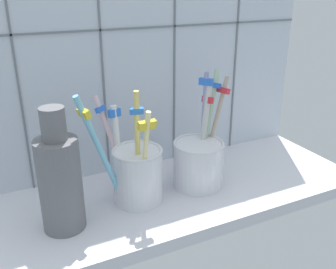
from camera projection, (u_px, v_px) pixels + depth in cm
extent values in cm
cube|color=silver|center=(169.00, 197.00, 60.84)|extent=(64.00, 22.00, 2.00)
cube|color=silver|center=(137.00, 51.00, 62.73)|extent=(64.00, 2.00, 45.00)
cube|color=slate|center=(15.00, 62.00, 53.97)|extent=(0.30, 0.20, 45.00)
cube|color=slate|center=(102.00, 55.00, 59.20)|extent=(0.30, 0.20, 45.00)
cube|color=slate|center=(175.00, 49.00, 64.43)|extent=(0.30, 0.20, 45.00)
cube|color=slate|center=(236.00, 44.00, 69.66)|extent=(0.30, 0.20, 45.00)
cube|color=slate|center=(139.00, 28.00, 60.38)|extent=(64.00, 0.20, 0.30)
cylinder|color=silver|center=(137.00, 175.00, 57.12)|extent=(7.44, 7.44, 8.25)
torus|color=silver|center=(136.00, 150.00, 55.56)|extent=(7.57, 7.57, 0.50)
cylinder|color=#DFCD70|center=(138.00, 149.00, 53.92)|extent=(1.35, 2.17, 17.40)
cube|color=blue|center=(137.00, 111.00, 51.36)|extent=(2.06, 1.39, 0.88)
cylinder|color=silver|center=(114.00, 147.00, 57.26)|extent=(4.62, 5.43, 15.47)
cube|color=blue|center=(100.00, 109.00, 55.92)|extent=(1.99, 1.84, 0.97)
cylinder|color=white|center=(118.00, 151.00, 57.32)|extent=(1.45, 2.30, 14.10)
cube|color=blue|center=(114.00, 113.00, 55.44)|extent=(2.00, 1.38, 1.24)
cylinder|color=#F3E59E|center=(144.00, 160.00, 52.79)|extent=(0.94, 3.97, 15.41)
cube|color=yellow|center=(147.00, 125.00, 49.74)|extent=(2.54, 1.12, 1.26)
cylinder|color=#79C5E5|center=(102.00, 154.00, 51.73)|extent=(7.05, 2.61, 18.01)
cube|color=yellow|center=(84.00, 113.00, 47.98)|extent=(1.63, 2.43, 1.27)
cylinder|color=silver|center=(197.00, 163.00, 61.55)|extent=(8.06, 8.06, 7.43)
torus|color=silver|center=(197.00, 143.00, 60.15)|extent=(8.16, 8.16, 0.50)
cylinder|color=#B7DAB7|center=(208.00, 125.00, 62.25)|extent=(5.33, 3.38, 17.92)
cube|color=blue|center=(214.00, 85.00, 61.07)|extent=(1.85, 2.28, 1.00)
cylinder|color=silver|center=(204.00, 133.00, 61.21)|extent=(3.22, 1.91, 16.11)
cube|color=#E5333F|center=(208.00, 100.00, 59.61)|extent=(1.39, 2.06, 1.06)
cylinder|color=#B9A491|center=(214.00, 129.00, 62.18)|extent=(5.83, 2.14, 16.91)
cube|color=#E5333F|center=(223.00, 90.00, 60.96)|extent=(1.63, 2.37, 1.14)
cylinder|color=#9294C5|center=(203.00, 127.00, 61.32)|extent=(2.11, 1.89, 17.86)
cube|color=blue|center=(206.00, 82.00, 58.99)|extent=(2.10, 2.30, 1.14)
cylinder|color=slate|center=(61.00, 185.00, 49.57)|extent=(5.67, 5.67, 12.87)
cylinder|color=slate|center=(53.00, 124.00, 46.35)|extent=(3.13, 3.13, 4.27)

